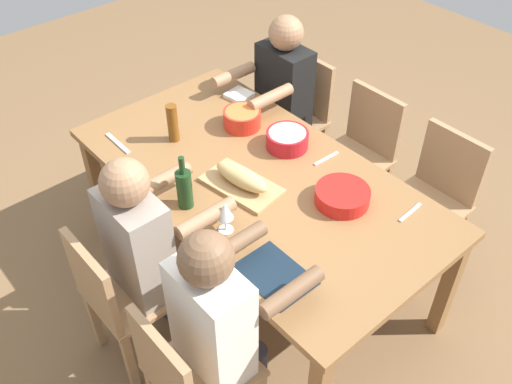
# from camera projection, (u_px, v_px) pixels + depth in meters

# --- Properties ---
(ground_plane) EXTENTS (8.00, 8.00, 0.00)m
(ground_plane) POSITION_uv_depth(u_px,v_px,m) (256.00, 271.00, 3.38)
(ground_plane) COLOR brown
(dining_table) EXTENTS (1.99, 1.06, 0.74)m
(dining_table) POSITION_uv_depth(u_px,v_px,m) (256.00, 186.00, 2.94)
(dining_table) COLOR olive
(dining_table) RESTS_ON ground_plane
(chair_near_center) EXTENTS (0.40, 0.40, 0.85)m
(chair_near_center) POSITION_uv_depth(u_px,v_px,m) (118.00, 295.00, 2.64)
(chair_near_center) COLOR #A87F56
(chair_near_center) RESTS_ON ground_plane
(diner_near_center) EXTENTS (0.41, 0.53, 1.20)m
(diner_near_center) POSITION_uv_depth(u_px,v_px,m) (146.00, 244.00, 2.59)
(diner_near_center) COLOR #2D2D38
(diner_near_center) RESTS_ON ground_plane
(chair_far_center) EXTENTS (0.40, 0.40, 0.85)m
(chair_far_center) POSITION_uv_depth(u_px,v_px,m) (361.00, 149.00, 3.48)
(chair_far_center) COLOR #A87F56
(chair_far_center) RESTS_ON ground_plane
(chair_far_left) EXTENTS (0.40, 0.40, 0.85)m
(chair_far_left) POSITION_uv_depth(u_px,v_px,m) (298.00, 112.00, 3.79)
(chair_far_left) COLOR #A87F56
(chair_far_left) RESTS_ON ground_plane
(diner_far_left) EXTENTS (0.41, 0.53, 1.20)m
(diner_far_left) POSITION_uv_depth(u_px,v_px,m) (279.00, 94.00, 3.56)
(diner_far_left) COLOR #2D2D38
(diner_far_left) RESTS_ON ground_plane
(chair_far_right) EXTENTS (0.40, 0.40, 0.85)m
(chair_far_right) POSITION_uv_depth(u_px,v_px,m) (435.00, 194.00, 3.17)
(chair_far_right) COLOR #A87F56
(chair_far_right) RESTS_ON ground_plane
(chair_near_right) EXTENTS (0.40, 0.40, 0.85)m
(chair_near_right) POSITION_uv_depth(u_px,v_px,m) (187.00, 375.00, 2.33)
(chair_near_right) COLOR #A87F56
(chair_near_right) RESTS_ON ground_plane
(diner_near_right) EXTENTS (0.41, 0.53, 1.20)m
(diner_near_right) POSITION_uv_depth(u_px,v_px,m) (220.00, 320.00, 2.28)
(diner_near_right) COLOR #2D2D38
(diner_near_right) RESTS_ON ground_plane
(serving_bowl_fruit) EXTENTS (0.21, 0.21, 0.10)m
(serving_bowl_fruit) POSITION_uv_depth(u_px,v_px,m) (242.00, 118.00, 3.18)
(serving_bowl_fruit) COLOR red
(serving_bowl_fruit) RESTS_ON dining_table
(serving_bowl_pasta) EXTENTS (0.23, 0.23, 0.09)m
(serving_bowl_pasta) POSITION_uv_depth(u_px,v_px,m) (287.00, 139.00, 3.04)
(serving_bowl_pasta) COLOR #B21923
(serving_bowl_pasta) RESTS_ON dining_table
(serving_bowl_salad) EXTENTS (0.27, 0.27, 0.08)m
(serving_bowl_salad) POSITION_uv_depth(u_px,v_px,m) (342.00, 195.00, 2.71)
(serving_bowl_salad) COLOR red
(serving_bowl_salad) RESTS_ON dining_table
(cutting_board) EXTENTS (0.43, 0.28, 0.02)m
(cutting_board) POSITION_uv_depth(u_px,v_px,m) (242.00, 185.00, 2.82)
(cutting_board) COLOR tan
(cutting_board) RESTS_ON dining_table
(bread_loaf) EXTENTS (0.33, 0.16, 0.09)m
(bread_loaf) POSITION_uv_depth(u_px,v_px,m) (241.00, 177.00, 2.78)
(bread_loaf) COLOR tan
(bread_loaf) RESTS_ON cutting_board
(wine_bottle) EXTENTS (0.08, 0.08, 0.29)m
(wine_bottle) POSITION_uv_depth(u_px,v_px,m) (184.00, 188.00, 2.65)
(wine_bottle) COLOR #193819
(wine_bottle) RESTS_ON dining_table
(beer_bottle) EXTENTS (0.06, 0.06, 0.22)m
(beer_bottle) POSITION_uv_depth(u_px,v_px,m) (173.00, 123.00, 3.05)
(beer_bottle) COLOR brown
(beer_bottle) RESTS_ON dining_table
(wine_glass) EXTENTS (0.08, 0.08, 0.17)m
(wine_glass) POSITION_uv_depth(u_px,v_px,m) (225.00, 212.00, 2.52)
(wine_glass) COLOR silver
(wine_glass) RESTS_ON dining_table
(fork_far_center) EXTENTS (0.02, 0.17, 0.01)m
(fork_far_center) POSITION_uv_depth(u_px,v_px,m) (326.00, 158.00, 2.99)
(fork_far_center) COLOR silver
(fork_far_center) RESTS_ON dining_table
(fork_far_right) EXTENTS (0.03, 0.17, 0.01)m
(fork_far_right) POSITION_uv_depth(u_px,v_px,m) (410.00, 212.00, 2.68)
(fork_far_right) COLOR silver
(fork_far_right) RESTS_ON dining_table
(placemat_near_right) EXTENTS (0.32, 0.23, 0.01)m
(placemat_near_right) POSITION_uv_depth(u_px,v_px,m) (275.00, 275.00, 2.40)
(placemat_near_right) COLOR #142333
(placemat_near_right) RESTS_ON dining_table
(carving_knife) EXTENTS (0.23, 0.03, 0.01)m
(carving_knife) POSITION_uv_depth(u_px,v_px,m) (118.00, 143.00, 3.09)
(carving_knife) COLOR silver
(carving_knife) RESTS_ON dining_table
(napkin_stack) EXTENTS (0.16, 0.16, 0.02)m
(napkin_stack) POSITION_uv_depth(u_px,v_px,m) (239.00, 95.00, 3.45)
(napkin_stack) COLOR white
(napkin_stack) RESTS_ON dining_table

